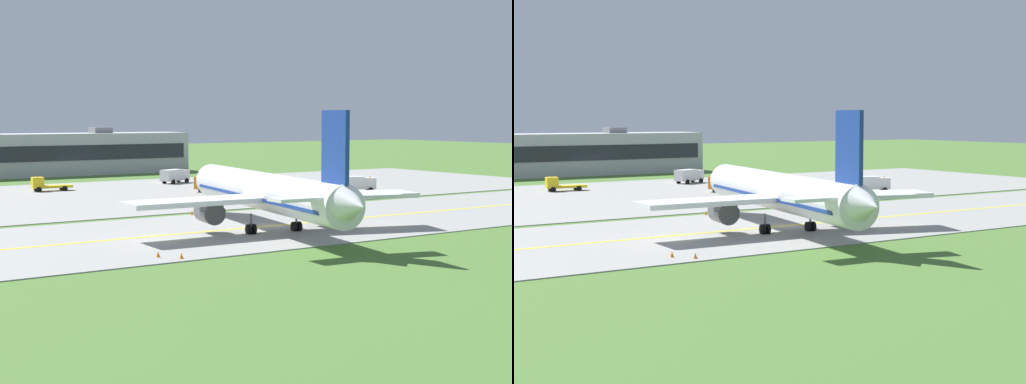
% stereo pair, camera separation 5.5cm
% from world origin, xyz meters
% --- Properties ---
extents(ground_plane, '(500.00, 500.00, 0.00)m').
position_xyz_m(ground_plane, '(0.00, 0.00, 0.00)').
color(ground_plane, '#47702D').
extents(taxiway_strip, '(240.00, 28.00, 0.10)m').
position_xyz_m(taxiway_strip, '(0.00, 0.00, 0.05)').
color(taxiway_strip, gray).
rests_on(taxiway_strip, ground).
extents(apron_pad, '(140.00, 52.00, 0.10)m').
position_xyz_m(apron_pad, '(10.00, 42.00, 0.05)').
color(apron_pad, gray).
rests_on(apron_pad, ground).
extents(taxiway_centreline, '(220.00, 0.60, 0.01)m').
position_xyz_m(taxiway_centreline, '(0.00, 0.00, 0.11)').
color(taxiway_centreline, yellow).
rests_on(taxiway_centreline, taxiway_strip).
extents(airplane_lead, '(32.20, 39.54, 12.70)m').
position_xyz_m(airplane_lead, '(-1.79, -2.82, 4.13)').
color(airplane_lead, white).
rests_on(airplane_lead, ground).
extents(service_truck_baggage, '(6.33, 4.18, 2.60)m').
position_xyz_m(service_truck_baggage, '(17.95, 57.08, 1.53)').
color(service_truck_baggage, silver).
rests_on(service_truck_baggage, ground).
extents(service_truck_fuel, '(5.34, 5.97, 2.60)m').
position_xyz_m(service_truck_fuel, '(14.90, 37.78, 1.53)').
color(service_truck_fuel, orange).
rests_on(service_truck_fuel, ground).
extents(service_truck_catering, '(6.18, 4.90, 2.60)m').
position_xyz_m(service_truck_catering, '(34.55, 25.97, 1.53)').
color(service_truck_catering, silver).
rests_on(service_truck_catering, ground).
extents(service_truck_pushback, '(6.60, 2.95, 2.59)m').
position_xyz_m(service_truck_pushback, '(-6.91, 54.44, 1.18)').
color(service_truck_pushback, yellow).
rests_on(service_truck_pushback, ground).
extents(terminal_building, '(61.11, 11.08, 9.86)m').
position_xyz_m(terminal_building, '(4.89, 89.91, 4.35)').
color(terminal_building, '#B2B2B7').
rests_on(terminal_building, ground).
extents(traffic_cone_near_edge, '(0.44, 0.44, 0.60)m').
position_xyz_m(traffic_cone_near_edge, '(-2.15, 13.50, 0.30)').
color(traffic_cone_near_edge, orange).
rests_on(traffic_cone_near_edge, ground).
extents(traffic_cone_mid_edge, '(0.44, 0.44, 0.60)m').
position_xyz_m(traffic_cone_mid_edge, '(-18.76, -11.18, 0.30)').
color(traffic_cone_mid_edge, orange).
rests_on(traffic_cone_mid_edge, ground).
extents(traffic_cone_far_edge, '(0.44, 0.44, 0.60)m').
position_xyz_m(traffic_cone_far_edge, '(-17.39, -12.86, 0.30)').
color(traffic_cone_far_edge, orange).
rests_on(traffic_cone_far_edge, ground).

